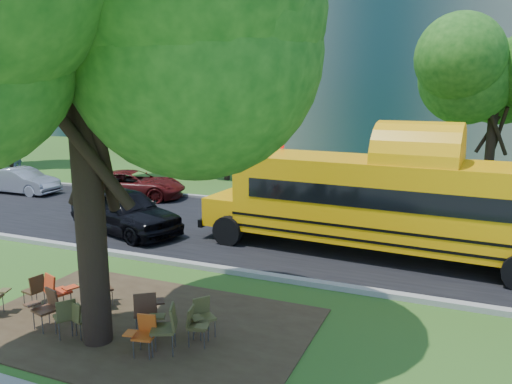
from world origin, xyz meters
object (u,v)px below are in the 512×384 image
at_px(chair_7, 196,323).
at_px(bg_car_red, 133,185).
at_px(chair_5, 144,331).
at_px(chair_8, 35,287).
at_px(chair_3, 46,305).
at_px(black_car, 125,211).
at_px(chair_1, 57,289).
at_px(chair_6, 166,324).
at_px(chair_2, 67,313).
at_px(chair_9, 96,287).
at_px(pedestrian_a, 17,157).
at_px(chair_10, 101,285).
at_px(chair_12, 202,313).
at_px(chair_11, 147,308).
at_px(main_tree, 76,18).
at_px(chair_4, 81,316).
at_px(bg_car_silver, 22,181).
at_px(school_bus, 411,204).

distance_m(chair_7, bg_car_red, 14.08).
height_order(chair_5, chair_8, chair_8).
distance_m(chair_3, chair_5, 2.47).
distance_m(chair_5, black_car, 8.55).
height_order(chair_1, chair_6, chair_6).
bearing_deg(chair_2, chair_9, 48.13).
xyz_separation_m(chair_2, pedestrian_a, (-18.18, 15.31, 0.35)).
relative_size(chair_7, chair_10, 0.98).
distance_m(chair_6, chair_8, 3.88).
bearing_deg(chair_12, chair_3, -34.52).
bearing_deg(chair_12, chair_11, -29.87).
bearing_deg(chair_9, black_car, -22.93).
relative_size(main_tree, chair_3, 11.37).
relative_size(chair_8, bg_car_red, 0.17).
height_order(chair_2, chair_6, chair_6).
height_order(chair_2, pedestrian_a, pedestrian_a).
relative_size(chair_2, pedestrian_a, 0.48).
xyz_separation_m(chair_11, bg_car_red, (-8.13, 10.64, 0.06)).
bearing_deg(chair_8, chair_4, -100.85).
xyz_separation_m(chair_7, bg_car_silver, (-14.86, 9.59, 0.14)).
distance_m(chair_6, chair_12, 0.89).
bearing_deg(chair_11, chair_8, 141.45).
xyz_separation_m(chair_2, chair_4, (0.28, 0.07, -0.03)).
height_order(school_bus, chair_8, school_bus).
distance_m(chair_5, chair_12, 1.25).
distance_m(main_tree, chair_9, 5.74).
height_order(school_bus, chair_2, school_bus).
height_order(chair_4, bg_car_silver, bg_car_silver).
xyz_separation_m(chair_6, pedestrian_a, (-20.34, 15.06, 0.27)).
height_order(chair_2, bg_car_red, bg_car_red).
relative_size(black_car, pedestrian_a, 2.69).
relative_size(chair_4, bg_car_silver, 0.20).
bearing_deg(chair_10, chair_3, 22.82).
bearing_deg(bg_car_silver, chair_11, -125.33).
bearing_deg(chair_7, black_car, -147.42).
height_order(chair_1, chair_10, chair_1).
bearing_deg(bg_car_red, chair_11, -159.25).
bearing_deg(chair_3, black_car, -50.34).
bearing_deg(chair_7, pedestrian_a, -138.46).
bearing_deg(chair_5, chair_2, -11.62).
distance_m(chair_4, chair_6, 1.89).
height_order(chair_4, chair_8, chair_8).
bearing_deg(bg_car_red, black_car, -163.06).
xyz_separation_m(chair_1, chair_8, (-0.68, 0.05, -0.09)).
distance_m(bg_car_silver, bg_car_red, 5.73).
bearing_deg(chair_1, chair_12, 24.58).
height_order(chair_4, chair_7, chair_7).
relative_size(chair_3, chair_5, 1.10).
relative_size(chair_9, pedestrian_a, 0.51).
bearing_deg(black_car, chair_10, -130.32).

